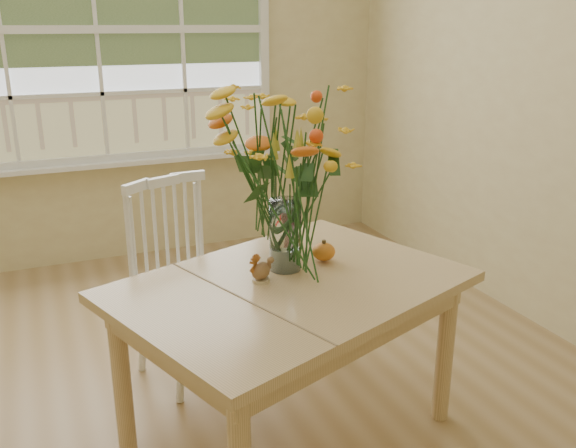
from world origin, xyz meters
name	(u,v)px	position (x,y,z in m)	size (l,w,h in m)	color
wall_back	(98,62)	(0.00, 2.25, 1.35)	(4.00, 0.02, 2.70)	#CEBB83
window	(96,32)	(0.00, 2.21, 1.53)	(2.42, 0.12, 1.74)	silver
dining_table	(290,303)	(0.36, -0.05, 0.58)	(1.48, 1.26, 0.67)	tan
windsor_chair	(179,268)	(0.09, 0.62, 0.51)	(0.53, 0.52, 0.91)	white
flower_vase	(285,165)	(0.39, 0.08, 1.09)	(0.59, 0.59, 0.70)	white
pumpkin	(324,253)	(0.57, 0.09, 0.71)	(0.09, 0.09, 0.07)	#C66017
turkey_figurine	(261,271)	(0.26, 0.00, 0.71)	(0.10, 0.10, 0.11)	#CCB78C
dark_gourd	(281,244)	(0.44, 0.24, 0.71)	(0.13, 0.09, 0.08)	#38160F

